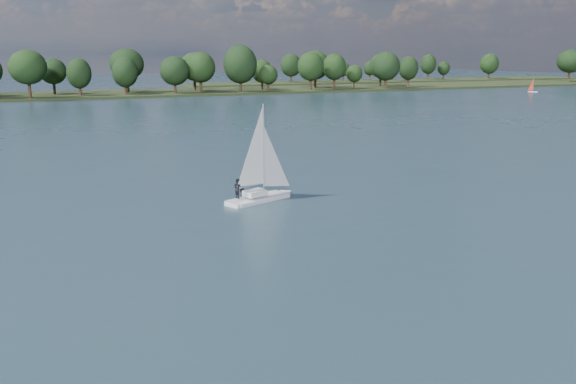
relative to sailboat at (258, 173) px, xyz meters
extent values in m
plane|color=#233342|center=(4.93, 53.97, -2.63)|extent=(700.00, 700.00, 0.00)
cube|color=black|center=(4.93, 165.97, -2.63)|extent=(660.00, 40.00, 1.50)
cube|color=black|center=(164.93, 213.97, -2.63)|extent=(220.00, 30.00, 1.40)
cube|color=silver|center=(0.10, 0.00, -2.63)|extent=(7.40, 4.47, 0.84)
cube|color=silver|center=(0.10, 0.00, -1.79)|extent=(2.42, 1.95, 0.53)
cylinder|color=silver|center=(0.10, 0.00, 2.16)|extent=(0.13, 0.13, 8.43)
imported|color=black|center=(-1.45, 0.36, -1.17)|extent=(0.57, 0.74, 1.82)
imported|color=black|center=(-2.10, -0.29, -1.17)|extent=(0.85, 1.00, 1.82)
cube|color=white|center=(156.11, 118.52, -2.63)|extent=(3.29, 2.95, 0.51)
cylinder|color=silver|center=(156.11, 118.52, -0.07)|extent=(0.09, 0.09, 4.56)
camera|label=1|loc=(-22.38, -54.01, 10.87)|focal=40.00mm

